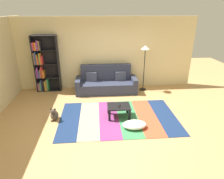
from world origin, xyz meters
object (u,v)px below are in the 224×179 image
couch (106,83)px  bookshelf (44,66)px  standing_lamp (145,53)px  dog (54,115)px  coffee_table (119,108)px  pouf (134,125)px  tv_remote (120,106)px

couch → bookshelf: 2.40m
bookshelf → standing_lamp: (3.73, -0.25, 0.48)m
standing_lamp → dog: bearing=-146.7°
coffee_table → standing_lamp: standing_lamp is taller
couch → dog: couch is taller
pouf → standing_lamp: bearing=72.3°
dog → tv_remote: 1.87m
bookshelf → coffee_table: 3.45m
couch → coffee_table: bearing=-82.6°
standing_lamp → tv_remote: size_ratio=11.49×
coffee_table → tv_remote: (0.02, -0.02, 0.08)m
standing_lamp → bookshelf: bearing=176.1°
coffee_table → standing_lamp: size_ratio=0.38×
dog → tv_remote: dog is taller
bookshelf → tv_remote: size_ratio=13.95×
couch → tv_remote: 1.99m
couch → bookshelf: (-2.30, 0.28, 0.62)m
pouf → tv_remote: size_ratio=4.22×
pouf → dog: size_ratio=1.59×
pouf → standing_lamp: (0.83, 2.59, 1.34)m
tv_remote → pouf: bearing=-46.6°
pouf → standing_lamp: size_ratio=0.37×
bookshelf → tv_remote: 3.47m
standing_lamp → tv_remote: bearing=-120.0°
dog → couch: bearing=50.9°
bookshelf → pouf: bookshelf is taller
tv_remote → dog: bearing=-166.8°
bookshelf → coffee_table: bookshelf is taller
coffee_table → pouf: bearing=-60.0°
coffee_table → pouf: (0.35, -0.61, -0.20)m
bookshelf → dog: 2.48m
standing_lamp → couch: bearing=-178.7°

